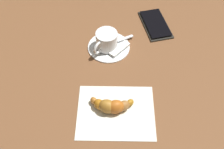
# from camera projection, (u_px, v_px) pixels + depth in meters

# --- Properties ---
(ground_plane) EXTENTS (1.80, 1.80, 0.00)m
(ground_plane) POSITION_uv_depth(u_px,v_px,m) (109.00, 82.00, 0.74)
(ground_plane) COLOR brown
(saucer) EXTENTS (0.13, 0.13, 0.01)m
(saucer) POSITION_uv_depth(u_px,v_px,m) (109.00, 47.00, 0.81)
(saucer) COLOR silver
(saucer) RESTS_ON ground
(espresso_cup) EXTENTS (0.08, 0.07, 0.05)m
(espresso_cup) POSITION_uv_depth(u_px,v_px,m) (106.00, 40.00, 0.79)
(espresso_cup) COLOR silver
(espresso_cup) RESTS_ON saucer
(teaspoon) EXTENTS (0.07, 0.12, 0.01)m
(teaspoon) POSITION_uv_depth(u_px,v_px,m) (107.00, 44.00, 0.81)
(teaspoon) COLOR silver
(teaspoon) RESTS_ON saucer
(sugar_packet) EXTENTS (0.07, 0.06, 0.01)m
(sugar_packet) POSITION_uv_depth(u_px,v_px,m) (120.00, 49.00, 0.80)
(sugar_packet) COLOR white
(sugar_packet) RESTS_ON saucer
(napkin) EXTENTS (0.16, 0.20, 0.00)m
(napkin) POSITION_uv_depth(u_px,v_px,m) (116.00, 112.00, 0.68)
(napkin) COLOR silver
(napkin) RESTS_ON ground
(croissant) EXTENTS (0.05, 0.12, 0.04)m
(croissant) POSITION_uv_depth(u_px,v_px,m) (112.00, 106.00, 0.67)
(croissant) COLOR #A56626
(croissant) RESTS_ON napkin
(cell_phone) EXTENTS (0.16, 0.11, 0.01)m
(cell_phone) POSITION_uv_depth(u_px,v_px,m) (155.00, 24.00, 0.87)
(cell_phone) COLOR black
(cell_phone) RESTS_ON ground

